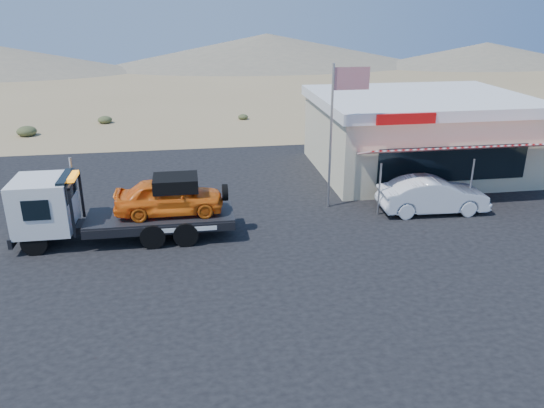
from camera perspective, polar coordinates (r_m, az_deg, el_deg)
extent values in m
plane|color=#8F7751|center=(18.16, -4.86, -6.26)|extent=(120.00, 120.00, 0.00)
cube|color=black|center=(21.05, -0.05, -2.17)|extent=(32.00, 24.00, 0.02)
cylinder|color=black|center=(20.15, -24.18, -3.82)|extent=(0.89, 0.27, 0.89)
cylinder|color=black|center=(21.74, -23.07, -1.87)|extent=(0.89, 0.27, 0.89)
cylinder|color=black|center=(19.43, -12.69, -3.29)|extent=(0.89, 0.49, 0.89)
cylinder|color=black|center=(21.08, -12.44, -1.32)|extent=(0.89, 0.49, 0.89)
cylinder|color=black|center=(19.38, -9.26, -3.11)|extent=(0.89, 0.49, 0.89)
cylinder|color=black|center=(21.02, -9.28, -1.14)|extent=(0.89, 0.49, 0.89)
cube|color=black|center=(20.27, -14.60, -2.02)|extent=(7.33, 0.89, 0.27)
cube|color=silver|center=(20.50, -23.31, -0.02)|extent=(1.97, 2.10, 1.88)
cube|color=black|center=(20.09, -21.22, 1.78)|extent=(0.31, 1.79, 0.80)
cube|color=black|center=(20.25, -20.24, 0.04)|extent=(0.09, 1.97, 1.79)
cube|color=orange|center=(19.93, -20.61, 2.80)|extent=(0.22, 1.07, 0.13)
cube|color=black|center=(20.09, -11.88, -1.23)|extent=(5.36, 2.06, 0.13)
imported|color=orange|center=(19.81, -11.01, 0.80)|extent=(3.94, 1.58, 1.34)
cube|color=black|center=(19.63, -10.33, 2.24)|extent=(1.61, 1.34, 0.49)
imported|color=silver|center=(22.97, 16.90, 0.91)|extent=(4.53, 1.76, 1.47)
cube|color=beige|center=(28.40, 15.31, 6.87)|extent=(10.00, 8.00, 3.40)
cube|color=white|center=(28.01, 15.69, 10.74)|extent=(10.40, 8.40, 0.50)
cube|color=red|center=(23.18, 14.25, 8.86)|extent=(2.60, 0.12, 0.45)
cube|color=black|center=(24.96, 18.91, 4.11)|extent=(7.00, 0.06, 1.60)
cube|color=red|center=(23.98, 20.12, 5.66)|extent=(9.00, 1.73, 0.61)
cylinder|color=#99999E|center=(22.02, 11.48, 1.55)|extent=(0.08, 0.08, 2.20)
cylinder|color=#99999E|center=(23.68, 20.61, 1.98)|extent=(0.08, 0.08, 2.20)
cylinder|color=#99999E|center=(22.03, 6.34, 7.03)|extent=(0.10, 0.10, 6.00)
cube|color=#B20C14|center=(21.79, 8.55, 13.20)|extent=(1.50, 0.02, 0.90)
ellipsoid|color=#3D4324|center=(38.62, -24.89, 7.18)|extent=(1.26, 1.26, 0.68)
ellipsoid|color=#3D4324|center=(40.71, -17.54, 8.68)|extent=(1.01, 1.01, 0.55)
ellipsoid|color=#3D4324|center=(40.22, -3.14, 9.37)|extent=(0.76, 0.76, 0.41)
cone|color=#726B59|center=(75.19, -0.53, 16.28)|extent=(44.00, 44.00, 4.20)
cone|color=#726B59|center=(81.51, 22.05, 14.77)|extent=(32.00, 32.00, 3.00)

